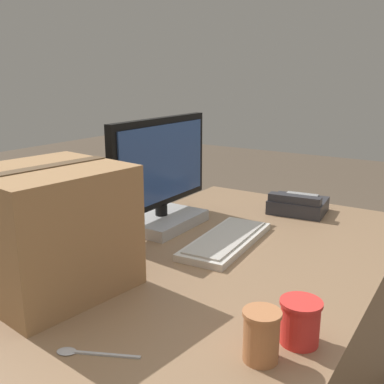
# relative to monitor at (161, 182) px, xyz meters

# --- Properties ---
(monitor) EXTENTS (0.51, 0.22, 0.39)m
(monitor) POSITION_rel_monitor_xyz_m (0.00, 0.00, 0.00)
(monitor) COLOR #B7B7B7
(monitor) RESTS_ON office_desk
(keyboard) EXTENTS (0.42, 0.19, 0.03)m
(keyboard) POSITION_rel_monitor_xyz_m (-0.04, -0.29, -0.15)
(keyboard) COLOR beige
(keyboard) RESTS_ON office_desk
(desk_phone) EXTENTS (0.20, 0.23, 0.08)m
(desk_phone) POSITION_rel_monitor_xyz_m (0.42, -0.36, -0.13)
(desk_phone) COLOR #2D2D33
(desk_phone) RESTS_ON office_desk
(paper_cup_left) EXTENTS (0.08, 0.08, 0.10)m
(paper_cup_left) POSITION_rel_monitor_xyz_m (-0.53, -0.63, -0.11)
(paper_cup_left) COLOR #BC7547
(paper_cup_left) RESTS_ON office_desk
(paper_cup_right) EXTENTS (0.09, 0.09, 0.09)m
(paper_cup_right) POSITION_rel_monitor_xyz_m (-0.44, -0.67, -0.11)
(paper_cup_right) COLOR red
(paper_cup_right) RESTS_ON office_desk
(spoon) EXTENTS (0.09, 0.16, 0.00)m
(spoon) POSITION_rel_monitor_xyz_m (-0.71, -0.33, -0.16)
(spoon) COLOR #B2B2B7
(spoon) RESTS_ON office_desk
(cardboard_box) EXTENTS (0.38, 0.36, 0.32)m
(cardboard_box) POSITION_rel_monitor_xyz_m (-0.54, -0.06, -0.00)
(cardboard_box) COLOR #9E754C
(cardboard_box) RESTS_ON office_desk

